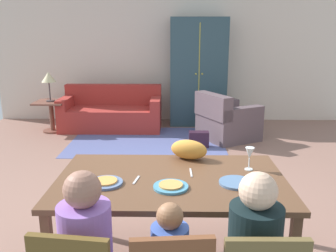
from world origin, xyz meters
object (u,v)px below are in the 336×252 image
(wine_glass, at_px, (250,154))
(armchair, at_px, (226,121))
(plate_near_man, at_px, (106,183))
(armoire, at_px, (198,72))
(plate_near_woman, at_px, (236,183))
(handbag, at_px, (199,139))
(cat, at_px, (189,150))
(dining_table, at_px, (171,186))
(plate_near_child, at_px, (171,187))
(couch, at_px, (112,113))
(table_lamp, at_px, (49,78))
(side_table, at_px, (51,112))

(wine_glass, distance_m, armchair, 3.44)
(plate_near_man, distance_m, armoire, 4.86)
(plate_near_woman, distance_m, handbag, 3.24)
(cat, xyz_separation_m, handbag, (0.27, 2.66, -0.71))
(dining_table, bearing_deg, plate_near_woman, -11.89)
(dining_table, distance_m, plate_near_child, 0.20)
(couch, xyz_separation_m, armchair, (2.11, -0.68, 0.02))
(plate_near_man, height_order, cat, cat)
(armchair, bearing_deg, wine_glass, -95.17)
(wine_glass, xyz_separation_m, armchair, (0.31, 3.37, -0.57))
(dining_table, bearing_deg, armoire, 83.94)
(couch, relative_size, table_lamp, 3.51)
(plate_near_woman, xyz_separation_m, wine_glass, (0.15, 0.28, 0.12))
(dining_table, relative_size, armchair, 1.49)
(side_table, bearing_deg, handbag, -18.44)
(armoire, distance_m, handbag, 1.81)
(plate_near_man, relative_size, plate_near_child, 1.00)
(armchair, xyz_separation_m, side_table, (-3.20, 0.43, 0.06))
(handbag, bearing_deg, armoire, 87.50)
(plate_near_woman, xyz_separation_m, armoire, (0.02, 4.74, 0.28))
(wine_glass, relative_size, armchair, 0.16)
(plate_near_woman, height_order, side_table, plate_near_woman)
(armchair, distance_m, side_table, 3.23)
(cat, xyz_separation_m, armoire, (0.34, 4.21, 0.20))
(side_table, bearing_deg, armoire, 13.39)
(plate_near_man, height_order, armoire, armoire)
(plate_near_woman, xyz_separation_m, cat, (-0.32, 0.52, 0.08))
(plate_near_woman, relative_size, couch, 0.13)
(plate_near_woman, xyz_separation_m, armchair, (0.45, 3.65, -0.45))
(couch, height_order, armchair, same)
(cat, xyz_separation_m, couch, (-1.34, 3.81, -0.54))
(wine_glass, bearing_deg, couch, 114.03)
(plate_near_child, height_order, handbag, plate_near_child)
(plate_near_man, height_order, armchair, armchair)
(wine_glass, bearing_deg, plate_near_man, -164.70)
(plate_near_child, distance_m, side_table, 4.76)
(table_lamp, bearing_deg, cat, -55.70)
(armoire, bearing_deg, wine_glass, -88.34)
(wine_glass, distance_m, table_lamp, 4.78)
(table_lamp, xyz_separation_m, handbag, (2.70, -0.90, -0.88))
(armchair, height_order, armoire, armoire)
(plate_near_woman, height_order, cat, cat)
(handbag, bearing_deg, side_table, 161.56)
(dining_table, bearing_deg, armchair, 75.38)
(handbag, bearing_deg, plate_near_child, -97.42)
(dining_table, height_order, couch, couch)
(plate_near_woman, xyz_separation_m, table_lamp, (-2.75, 4.08, 0.24))
(dining_table, relative_size, handbag, 5.40)
(plate_near_man, distance_m, side_table, 4.49)
(cat, bearing_deg, armoire, 104.80)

